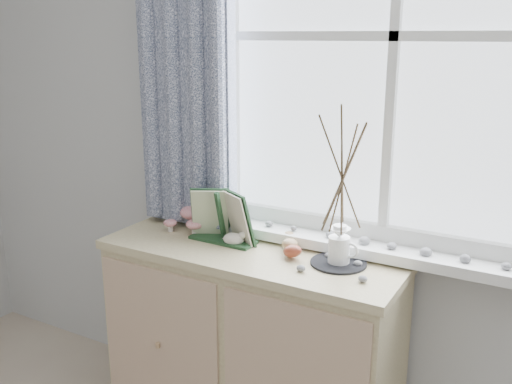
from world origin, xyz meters
TOP-DOWN VIEW (x-y plane):
  - sideboard at (-0.15, 1.75)m, footprint 1.20×0.45m
  - botanical_book at (-0.29, 1.75)m, footprint 0.32×0.14m
  - toadstool_cluster at (-0.49, 1.82)m, footprint 0.19×0.16m
  - wooden_eggs at (-0.01, 1.81)m, footprint 0.14×0.18m
  - songbird_figurine at (-0.23, 1.76)m, footprint 0.12×0.08m
  - crocheted_doily at (0.20, 1.78)m, footprint 0.21×0.21m
  - twig_pitcher at (0.20, 1.78)m, footprint 0.21×0.21m
  - sideboard_pebbles at (0.18, 1.76)m, footprint 0.33×0.23m

SIDE VIEW (x-z plane):
  - sideboard at x=-0.15m, z-range 0.00..0.85m
  - crocheted_doily at x=0.20m, z-range 0.85..0.86m
  - sideboard_pebbles at x=0.18m, z-range 0.85..0.87m
  - songbird_figurine at x=-0.23m, z-range 0.85..0.91m
  - wooden_eggs at x=-0.01m, z-range 0.84..0.92m
  - toadstool_cluster at x=-0.49m, z-range 0.86..0.96m
  - botanical_book at x=-0.29m, z-range 0.85..1.07m
  - twig_pitcher at x=0.20m, z-range 0.90..1.49m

